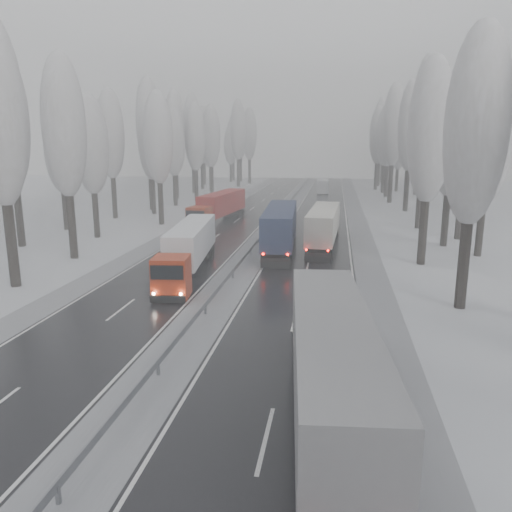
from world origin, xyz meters
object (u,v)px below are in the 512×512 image
(box_truck_distant, at_px, (322,186))
(truck_red_white, at_px, (189,246))
(truck_grey_tarp, at_px, (330,353))
(truck_red_red, at_px, (219,206))
(truck_cream_box, at_px, (324,224))
(truck_blue_box, at_px, (281,225))

(box_truck_distant, height_order, truck_red_white, truck_red_white)
(truck_grey_tarp, distance_m, truck_red_red, 45.56)
(truck_cream_box, relative_size, box_truck_distant, 2.04)
(truck_cream_box, bearing_deg, truck_red_red, 139.65)
(truck_blue_box, relative_size, truck_cream_box, 1.08)
(truck_cream_box, bearing_deg, truck_grey_tarp, -85.52)
(truck_grey_tarp, xyz_separation_m, box_truck_distant, (-2.65, 84.45, -1.03))
(truck_red_white, bearing_deg, truck_cream_box, 43.11)
(truck_grey_tarp, relative_size, truck_cream_box, 1.08)
(truck_grey_tarp, xyz_separation_m, truck_blue_box, (-4.90, 28.37, 0.00))
(box_truck_distant, relative_size, truck_red_white, 0.51)
(truck_red_white, bearing_deg, truck_grey_tarp, -66.78)
(truck_red_white, height_order, truck_red_red, truck_red_red)
(box_truck_distant, bearing_deg, truck_red_red, -108.11)
(truck_grey_tarp, relative_size, truck_blue_box, 1.00)
(truck_grey_tarp, bearing_deg, truck_red_red, 102.92)
(truck_red_white, xyz_separation_m, truck_red_red, (-3.27, 24.11, 0.09))
(truck_red_white, relative_size, truck_red_red, 0.96)
(truck_cream_box, relative_size, truck_red_red, 1.01)
(truck_blue_box, xyz_separation_m, box_truck_distant, (2.25, 56.07, -1.03))
(truck_blue_box, height_order, truck_red_white, truck_blue_box)
(truck_blue_box, xyz_separation_m, truck_red_white, (-6.04, -9.21, -0.29))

